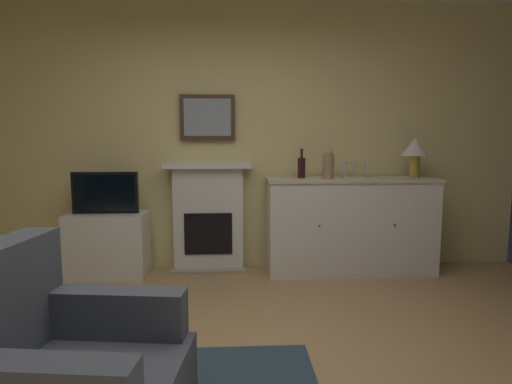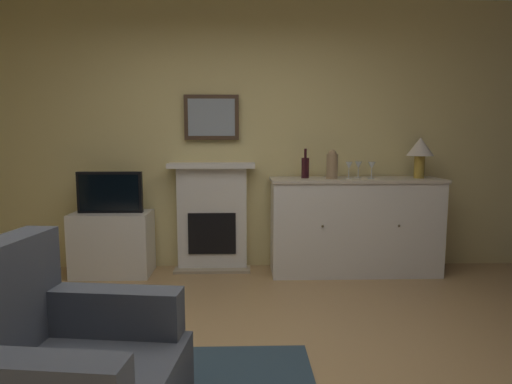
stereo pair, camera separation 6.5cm
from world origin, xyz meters
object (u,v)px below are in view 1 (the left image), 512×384
Objects in this scene: vase_decorative at (328,164)px; wine_bottle at (301,167)px; wine_glass_left at (345,166)px; wine_glass_center at (354,166)px; table_lamp at (415,150)px; armchair at (62,380)px; tv_cabinet at (108,244)px; sideboard_cabinet at (350,225)px; tv_set at (105,193)px; fireplace_unit at (209,217)px; framed_picture at (207,117)px; wine_glass_right at (367,166)px.

wine_bottle is at bearing 159.81° from vase_decorative.
wine_glass_left is 0.13m from wine_glass_center.
wine_bottle is at bearing 177.91° from table_lamp.
table_lamp is at bearing 3.59° from wine_glass_left.
wine_glass_center reaches higher than armchair.
tv_cabinet is 0.82× the size of armchair.
tv_set is (-2.40, -0.01, 0.35)m from sideboard_cabinet.
fireplace_unit is 2.00× the size of framed_picture.
fireplace_unit is at bearing 9.45° from tv_cabinet.
sideboard_cabinet is at bearing 28.35° from wine_glass_left.
wine_glass_left is 2.44m from tv_cabinet.
wine_bottle is at bearing -11.04° from framed_picture.
framed_picture is 1.80m from sideboard_cabinet.
armchair is (-1.36, -2.55, -0.68)m from wine_bottle.
tv_set is at bearing -179.80° from sideboard_cabinet.
wine_glass_right is (0.22, -0.01, 0.00)m from wine_glass_left.
wine_glass_left is at bearing -151.65° from sideboard_cabinet.
tv_set is (-0.98, -0.19, 0.28)m from fireplace_unit.
wine_bottle is at bearing 175.27° from sideboard_cabinet.
tv_set is (-2.15, 0.04, -0.27)m from vase_decorative.
vase_decorative reaches higher than armchair.
tv_set is at bearing -179.30° from wine_glass_center.
wine_glass_right is at bearing -2.37° from wine_glass_left.
table_lamp reaches higher than wine_glass_left.
framed_picture is at bearing 168.96° from wine_bottle.
wine_bottle is 1.76× the size of wine_glass_right.
fireplace_unit is 1.32m from vase_decorative.
table_lamp is (2.05, -0.18, 0.69)m from fireplace_unit.
fireplace_unit is at bearing 173.88° from wine_glass_center.
wine_bottle is at bearing 0.78° from tv_cabinet.
framed_picture is 1.59m from tv_cabinet.
wine_glass_right is 0.27× the size of tv_set.
armchair is at bearing -126.54° from sideboard_cabinet.
vase_decorative reaches higher than tv_set.
wine_glass_right is (-0.49, -0.05, -0.16)m from table_lamp.
sideboard_cabinet is at bearing -4.73° from wine_bottle.
framed_picture is 1.96× the size of vase_decorative.
fireplace_unit is 6.67× the size of wine_glass_right.
table_lamp is 2.42× the size of wine_glass_center.
framed_picture is 3.33× the size of wine_glass_right.
wine_glass_center is 0.59× the size of vase_decorative.
vase_decorative is (0.25, -0.09, 0.03)m from wine_bottle.
sideboard_cabinet is 2.42m from tv_set.
tv_set reaches higher than tv_cabinet.
tv_cabinet is at bearing 102.10° from armchair.
armchair is at bearing -99.18° from fireplace_unit.
tv_cabinet is at bearing 178.27° from vase_decorative.
wine_glass_left is at bearing -11.25° from framed_picture.
armchair is (-0.43, -2.73, -1.17)m from framed_picture.
wine_bottle is 2.97m from armchair.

